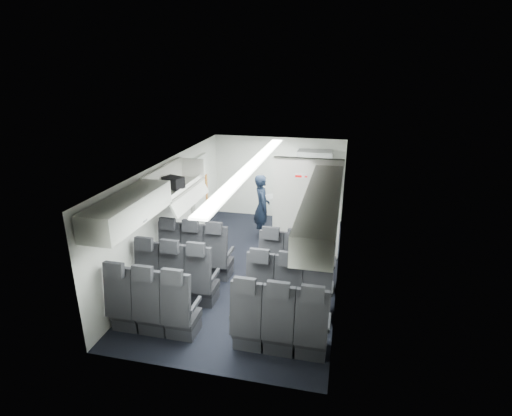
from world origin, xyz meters
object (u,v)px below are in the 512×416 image
at_px(seat_row_front, 245,262).
at_px(flight_attendant, 262,207).
at_px(seat_row_mid, 231,286).
at_px(galley_unit, 313,188).
at_px(seat_row_rear, 214,318).
at_px(boarding_door, 200,195).
at_px(carry_on_bag, 173,182).

bearing_deg(seat_row_front, flight_attendant, 93.36).
height_order(seat_row_mid, galley_unit, galley_unit).
height_order(seat_row_front, seat_row_rear, same).
distance_m(seat_row_front, seat_row_rear, 1.80).
distance_m(seat_row_mid, boarding_door, 3.45).
height_order(seat_row_mid, carry_on_bag, carry_on_bag).
relative_size(seat_row_front, galley_unit, 1.75).
xyz_separation_m(flight_attendant, carry_on_bag, (-1.26, -1.96, 1.06)).
xyz_separation_m(seat_row_front, galley_unit, (0.95, 3.25, 0.55)).
xyz_separation_m(seat_row_rear, boarding_door, (-1.64, 3.89, 0.55)).
distance_m(seat_row_mid, seat_row_rear, 0.90).
relative_size(seat_row_rear, boarding_door, 1.79).
bearing_deg(galley_unit, flight_attendant, -132.32).
relative_size(galley_unit, carry_on_bag, 5.35).
bearing_deg(galley_unit, seat_row_rear, -100.65).
bearing_deg(seat_row_front, seat_row_mid, -90.00).
xyz_separation_m(seat_row_rear, carry_on_bag, (-1.38, 1.92, 1.43)).
bearing_deg(flight_attendant, carry_on_bag, 127.90).
bearing_deg(seat_row_front, boarding_door, 128.16).
distance_m(galley_unit, carry_on_bag, 4.01).
relative_size(seat_row_mid, seat_row_rear, 1.00).
relative_size(seat_row_mid, boarding_door, 1.79).
bearing_deg(seat_row_rear, galley_unit, 79.35).
distance_m(seat_row_front, carry_on_bag, 1.99).
distance_m(galley_unit, boarding_door, 2.84).
bearing_deg(galley_unit, boarding_door, -155.72).
bearing_deg(boarding_door, galley_unit, 24.28).
xyz_separation_m(seat_row_front, seat_row_mid, (0.00, -0.90, 0.00)).
height_order(seat_row_rear, galley_unit, galley_unit).
bearing_deg(boarding_door, seat_row_front, -51.84).
distance_m(galley_unit, flight_attendant, 1.60).
bearing_deg(flight_attendant, seat_row_mid, 163.01).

